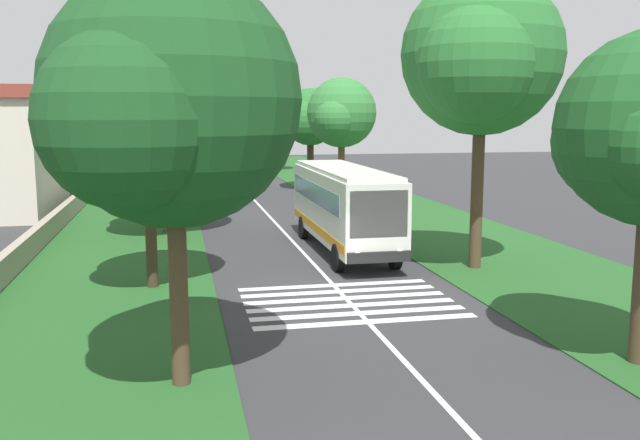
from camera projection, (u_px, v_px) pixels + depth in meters
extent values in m
plane|color=#333335|center=(340.00, 293.00, 23.74)|extent=(160.00, 160.00, 0.00)
cube|color=#235623|center=(124.00, 229.00, 36.60)|extent=(120.00, 8.00, 0.04)
cube|color=#235623|center=(418.00, 220.00, 39.91)|extent=(120.00, 8.00, 0.04)
cube|color=silver|center=(277.00, 225.00, 38.25)|extent=(110.00, 0.16, 0.01)
cube|color=silver|center=(343.00, 205.00, 30.57)|extent=(11.00, 2.50, 2.90)
cube|color=slate|center=(342.00, 192.00, 30.78)|extent=(9.68, 2.54, 0.85)
cube|color=slate|center=(379.00, 214.00, 25.23)|extent=(0.08, 2.20, 1.74)
cube|color=orange|center=(343.00, 227.00, 30.72)|extent=(10.78, 2.53, 0.36)
cube|color=silver|center=(343.00, 170.00, 30.33)|extent=(10.56, 2.30, 0.18)
cube|color=black|center=(379.00, 257.00, 25.35)|extent=(0.16, 2.40, 0.40)
sphere|color=#F2EDCC|center=(357.00, 254.00, 25.23)|extent=(0.24, 0.24, 0.24)
sphere|color=#F2EDCC|center=(400.00, 252.00, 25.55)|extent=(0.24, 0.24, 0.24)
cylinder|color=black|center=(338.00, 258.00, 26.80)|extent=(1.10, 0.32, 1.10)
cylinder|color=black|center=(303.00, 227.00, 33.96)|extent=(1.10, 0.32, 1.10)
cylinder|color=black|center=(395.00, 255.00, 27.26)|extent=(1.10, 0.32, 1.10)
cylinder|color=black|center=(349.00, 226.00, 34.42)|extent=(1.10, 0.32, 1.10)
cube|color=silver|center=(368.00, 322.00, 20.40)|extent=(0.45, 6.80, 0.01)
cube|color=silver|center=(360.00, 313.00, 21.27)|extent=(0.45, 6.80, 0.01)
cube|color=silver|center=(352.00, 305.00, 22.14)|extent=(0.45, 6.80, 0.01)
cube|color=silver|center=(346.00, 298.00, 23.01)|extent=(0.45, 6.80, 0.01)
cube|color=silver|center=(339.00, 291.00, 23.88)|extent=(0.45, 6.80, 0.01)
cube|color=silver|center=(334.00, 285.00, 24.75)|extent=(0.45, 6.80, 0.01)
cube|color=black|center=(227.00, 194.00, 48.26)|extent=(4.30, 1.75, 0.70)
cube|color=slate|center=(227.00, 185.00, 48.06)|extent=(2.00, 1.61, 0.55)
cylinder|color=black|center=(217.00, 200.00, 46.82)|extent=(0.64, 0.22, 0.64)
cylinder|color=black|center=(214.00, 195.00, 49.44)|extent=(0.64, 0.22, 0.64)
cylinder|color=black|center=(240.00, 199.00, 47.14)|extent=(0.64, 0.22, 0.64)
cylinder|color=black|center=(236.00, 195.00, 49.75)|extent=(0.64, 0.22, 0.64)
cube|color=#145933|center=(223.00, 181.00, 57.91)|extent=(4.30, 1.75, 0.70)
cube|color=slate|center=(223.00, 173.00, 57.72)|extent=(2.00, 1.61, 0.55)
cylinder|color=black|center=(215.00, 185.00, 56.48)|extent=(0.64, 0.22, 0.64)
cylinder|color=black|center=(213.00, 182.00, 59.09)|extent=(0.64, 0.22, 0.64)
cylinder|color=black|center=(234.00, 185.00, 56.80)|extent=(0.64, 0.22, 0.64)
cylinder|color=black|center=(231.00, 181.00, 59.41)|extent=(0.64, 0.22, 0.64)
cube|color=teal|center=(214.00, 161.00, 68.50)|extent=(6.00, 2.10, 2.10)
cube|color=slate|center=(214.00, 157.00, 68.64)|extent=(5.04, 2.13, 0.70)
cube|color=slate|center=(216.00, 161.00, 65.60)|extent=(0.06, 1.76, 1.18)
cylinder|color=black|center=(206.00, 174.00, 66.64)|extent=(0.76, 0.24, 0.76)
cylinder|color=black|center=(204.00, 170.00, 70.32)|extent=(0.76, 0.24, 0.76)
cylinder|color=black|center=(225.00, 173.00, 67.02)|extent=(0.76, 0.24, 0.76)
cylinder|color=black|center=(223.00, 170.00, 70.70)|extent=(0.76, 0.24, 0.76)
cylinder|color=#3D2D1E|center=(171.00, 152.00, 61.95)|extent=(0.41, 0.41, 5.27)
sphere|color=#337A38|center=(169.00, 104.00, 61.30)|extent=(5.95, 5.95, 5.95)
sphere|color=#337A38|center=(170.00, 109.00, 63.10)|extent=(4.13, 4.13, 4.13)
sphere|color=#337A38|center=(159.00, 109.00, 59.75)|extent=(4.06, 4.06, 4.06)
cylinder|color=brown|center=(165.00, 192.00, 35.46)|extent=(0.36, 0.36, 4.13)
sphere|color=#337A38|center=(162.00, 114.00, 34.86)|extent=(6.87, 6.87, 6.87)
sphere|color=#337A38|center=(163.00, 124.00, 36.93)|extent=(3.95, 3.95, 3.95)
sphere|color=#337A38|center=(140.00, 125.00, 33.06)|extent=(4.74, 4.74, 4.74)
cylinder|color=#3D2D1E|center=(176.00, 143.00, 81.75)|extent=(0.45, 0.45, 5.31)
sphere|color=#19471E|center=(175.00, 102.00, 81.03)|extent=(7.54, 7.54, 7.54)
sphere|color=#19471E|center=(175.00, 107.00, 83.30)|extent=(4.51, 4.51, 4.51)
sphere|color=#19471E|center=(165.00, 107.00, 79.06)|extent=(4.63, 4.63, 4.63)
cylinder|color=#4C3826|center=(178.00, 279.00, 15.27)|extent=(0.41, 0.41, 4.82)
sphere|color=#19471E|center=(173.00, 99.00, 14.68)|extent=(5.53, 5.53, 5.53)
sphere|color=#19471E|center=(173.00, 118.00, 16.34)|extent=(3.75, 3.75, 3.75)
sphere|color=#19471E|center=(129.00, 119.00, 13.24)|extent=(3.59, 3.59, 3.59)
cylinder|color=#3D2D1E|center=(151.00, 223.00, 24.08)|extent=(0.40, 0.40, 4.54)
sphere|color=#19471E|center=(147.00, 116.00, 23.52)|extent=(5.10, 5.10, 5.10)
sphere|color=#19471E|center=(149.00, 127.00, 25.06)|extent=(2.81, 2.81, 2.81)
sphere|color=#19471E|center=(121.00, 129.00, 22.19)|extent=(3.76, 3.76, 3.76)
cylinder|color=brown|center=(277.00, 149.00, 74.34)|extent=(0.57, 0.57, 4.50)
sphere|color=#1E5623|center=(276.00, 117.00, 73.81)|extent=(4.50, 4.50, 4.50)
sphere|color=#1E5623|center=(275.00, 120.00, 75.17)|extent=(3.06, 3.06, 3.06)
sphere|color=#1E5623|center=(272.00, 120.00, 72.64)|extent=(3.19, 3.19, 3.19)
cylinder|color=brown|center=(341.00, 167.00, 47.46)|extent=(0.46, 0.46, 4.81)
sphere|color=#337A38|center=(342.00, 113.00, 46.89)|extent=(4.72, 4.72, 4.72)
sphere|color=#337A38|center=(337.00, 118.00, 48.32)|extent=(3.30, 3.30, 3.30)
sphere|color=#337A38|center=(335.00, 118.00, 45.66)|extent=(2.77, 2.77, 2.77)
cylinder|color=#3D2D1E|center=(310.00, 161.00, 55.92)|extent=(0.54, 0.54, 4.53)
sphere|color=#286B2D|center=(310.00, 117.00, 55.38)|extent=(4.56, 4.56, 4.56)
sphere|color=#286B2D|center=(307.00, 121.00, 56.76)|extent=(3.04, 3.04, 3.04)
sphere|color=#286B2D|center=(305.00, 121.00, 54.19)|extent=(3.40, 3.40, 3.40)
cylinder|color=#4C3826|center=(477.00, 185.00, 27.00)|extent=(0.48, 0.48, 6.57)
sphere|color=#286B2D|center=(482.00, 54.00, 26.24)|extent=(6.15, 6.15, 6.15)
sphere|color=#286B2D|center=(462.00, 70.00, 28.09)|extent=(3.61, 3.61, 3.61)
sphere|color=#286B2D|center=(476.00, 64.00, 24.64)|extent=(4.22, 4.22, 4.22)
sphere|color=#1E5623|center=(618.00, 141.00, 17.54)|extent=(3.26, 3.26, 3.26)
cylinder|color=#473828|center=(178.00, 152.00, 32.50)|extent=(0.24, 0.24, 8.52)
cube|color=#3D3326|center=(176.00, 73.00, 31.94)|extent=(0.12, 1.40, 0.12)
cube|color=#9E937F|center=(70.00, 209.00, 40.67)|extent=(70.00, 0.40, 1.02)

